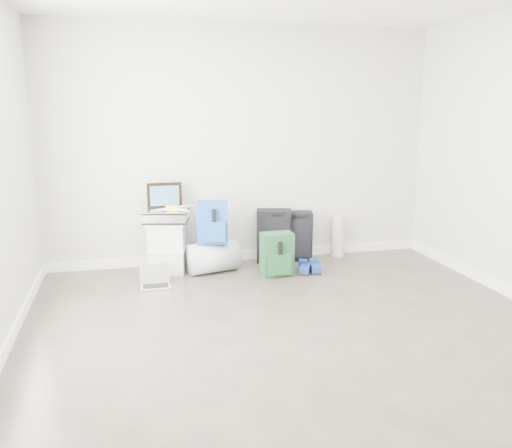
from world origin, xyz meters
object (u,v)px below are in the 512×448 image
object	(u,v)px
large_suitcase	(274,236)
laptop	(155,281)
boxes_stack	(167,247)
carry_on	(296,236)
duffel_bag	(213,257)
briefcase	(166,216)

from	to	relation	value
large_suitcase	laptop	world-z (taller)	large_suitcase
boxes_stack	carry_on	size ratio (longest dim) A/B	0.98
large_suitcase	laptop	distance (m)	1.56
boxes_stack	duffel_bag	size ratio (longest dim) A/B	1.03
briefcase	carry_on	world-z (taller)	briefcase
carry_on	duffel_bag	bearing A→B (deg)	-154.27
boxes_stack	large_suitcase	xyz separation A→B (m)	(1.26, 0.14, 0.02)
boxes_stack	briefcase	xyz separation A→B (m)	(0.00, 0.00, 0.35)
boxes_stack	large_suitcase	size ratio (longest dim) A/B	0.92
briefcase	large_suitcase	world-z (taller)	briefcase
large_suitcase	carry_on	distance (m)	0.28
duffel_bag	carry_on	distance (m)	1.08
briefcase	duffel_bag	size ratio (longest dim) A/B	0.85
laptop	boxes_stack	bearing A→B (deg)	68.59
briefcase	carry_on	size ratio (longest dim) A/B	0.80
duffel_bag	laptop	xyz separation A→B (m)	(-0.65, -0.33, -0.12)
briefcase	carry_on	distance (m)	1.58
carry_on	laptop	xyz separation A→B (m)	(-1.70, -0.58, -0.24)
boxes_stack	carry_on	world-z (taller)	carry_on
large_suitcase	boxes_stack	bearing A→B (deg)	-159.32
boxes_stack	large_suitcase	distance (m)	1.27
duffel_bag	carry_on	bearing A→B (deg)	-0.41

